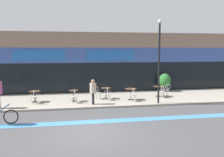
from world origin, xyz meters
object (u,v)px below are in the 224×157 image
(cafe_chair_3_near, at_px, (133,94))
(cafe_chair_4_near, at_px, (162,91))
(bistro_table_4, at_px, (159,89))
(planter_pot, at_px, (165,82))
(pedestrian_far_end, at_px, (93,90))
(bistro_table_2, at_px, (106,91))
(cafe_chair_0_near, at_px, (34,96))
(cafe_chair_4_side, at_px, (167,89))
(bistro_table_0, at_px, (35,94))
(bistro_table_1, at_px, (74,94))
(bistro_table_3, at_px, (131,92))
(cafe_chair_2_near, at_px, (107,93))
(cafe_chair_1_near, at_px, (74,95))
(lamp_post, at_px, (159,56))
(cafe_chair_2_side, at_px, (97,92))

(cafe_chair_3_near, bearing_deg, cafe_chair_4_near, -66.88)
(bistro_table_4, xyz_separation_m, planter_pot, (1.37, 2.22, 0.25))
(pedestrian_far_end, bearing_deg, bistro_table_2, -122.61)
(cafe_chair_0_near, bearing_deg, bistro_table_4, -87.39)
(cafe_chair_4_side, bearing_deg, cafe_chair_0_near, 14.10)
(bistro_table_0, bearing_deg, bistro_table_1, -6.07)
(bistro_table_3, bearing_deg, cafe_chair_2_near, 176.96)
(planter_pot, bearing_deg, cafe_chair_4_near, -115.69)
(bistro_table_1, bearing_deg, cafe_chair_1_near, -89.49)
(cafe_chair_4_side, bearing_deg, pedestrian_far_end, 25.45)
(bistro_table_4, bearing_deg, bistro_table_3, -159.87)
(bistro_table_1, height_order, lamp_post, lamp_post)
(cafe_chair_4_near, bearing_deg, bistro_table_2, 79.66)
(cafe_chair_1_near, bearing_deg, bistro_table_4, -82.18)
(cafe_chair_2_side, relative_size, cafe_chair_4_side, 1.00)
(bistro_table_2, relative_size, cafe_chair_2_side, 0.86)
(cafe_chair_1_near, bearing_deg, cafe_chair_0_near, 79.73)
(cafe_chair_0_near, distance_m, planter_pot, 10.65)
(bistro_table_3, bearing_deg, cafe_chair_3_near, -90.37)
(bistro_table_0, xyz_separation_m, bistro_table_1, (2.54, -0.27, 0.01))
(cafe_chair_2_near, height_order, cafe_chair_4_near, same)
(cafe_chair_0_near, distance_m, cafe_chair_4_near, 8.77)
(bistro_table_2, height_order, bistro_table_4, bistro_table_2)
(cafe_chair_4_near, bearing_deg, cafe_chair_1_near, 92.90)
(cafe_chair_2_near, height_order, cafe_chair_4_side, same)
(bistro_table_2, xyz_separation_m, cafe_chair_2_side, (-0.63, 0.00, -0.03))
(lamp_post, bearing_deg, cafe_chair_2_near, 154.05)
(bistro_table_0, relative_size, cafe_chair_1_near, 0.81)
(cafe_chair_2_near, relative_size, pedestrian_far_end, 0.57)
(bistro_table_4, bearing_deg, cafe_chair_1_near, -167.97)
(cafe_chair_4_near, distance_m, planter_pot, 3.17)
(bistro_table_2, height_order, lamp_post, lamp_post)
(cafe_chair_2_side, xyz_separation_m, cafe_chair_4_side, (5.22, 0.14, 0.00))
(bistro_table_3, bearing_deg, cafe_chair_2_side, 162.40)
(bistro_table_0, bearing_deg, bistro_table_2, 3.36)
(bistro_table_0, xyz_separation_m, bistro_table_3, (6.41, -0.43, 0.04))
(cafe_chair_3_near, xyz_separation_m, planter_pot, (3.73, 3.70, 0.28))
(cafe_chair_0_near, height_order, cafe_chair_4_side, same)
(bistro_table_2, height_order, pedestrian_far_end, pedestrian_far_end)
(cafe_chair_1_near, distance_m, cafe_chair_3_near, 3.87)
(lamp_post, bearing_deg, cafe_chair_3_near, 151.71)
(planter_pot, bearing_deg, cafe_chair_4_side, -108.54)
(cafe_chair_4_side, bearing_deg, bistro_table_4, 6.81)
(bistro_table_2, bearing_deg, cafe_chair_0_near, -169.28)
(bistro_table_1, relative_size, cafe_chair_2_near, 0.84)
(bistro_table_2, height_order, cafe_chair_2_near, cafe_chair_2_near)
(bistro_table_4, distance_m, lamp_post, 3.51)
(cafe_chair_0_near, xyz_separation_m, cafe_chair_4_side, (9.38, 1.05, 0.00))
(bistro_table_2, distance_m, cafe_chair_2_near, 0.63)
(bistro_table_1, bearing_deg, bistro_table_2, 13.70)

